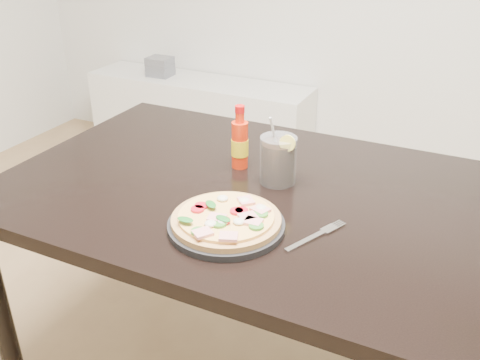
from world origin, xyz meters
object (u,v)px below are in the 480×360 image
at_px(dining_table, 259,215).
at_px(hot_sauce_bottle, 240,143).
at_px(pizza, 227,218).
at_px(media_console, 199,119).
at_px(plate, 226,225).
at_px(cola_cup, 278,161).
at_px(fork, 317,235).

distance_m(dining_table, hot_sauce_bottle, 0.21).
height_order(pizza, media_console, pizza).
relative_size(plate, media_console, 0.20).
bearing_deg(pizza, media_console, 122.21).
relative_size(pizza, cola_cup, 1.36).
xyz_separation_m(hot_sauce_bottle, fork, (0.32, -0.25, -0.07)).
xyz_separation_m(pizza, media_console, (-1.11, 1.76, -0.53)).
height_order(plate, cola_cup, cola_cup).
bearing_deg(media_console, dining_table, -54.61).
bearing_deg(media_console, fork, -52.33).
xyz_separation_m(dining_table, media_console, (-1.09, 1.54, -0.42)).
xyz_separation_m(fork, media_console, (-1.31, 1.70, -0.50)).
height_order(dining_table, plate, plate).
height_order(hot_sauce_bottle, fork, hot_sauce_bottle).
bearing_deg(media_console, pizza, -57.79).
xyz_separation_m(cola_cup, media_console, (-1.12, 1.48, -0.56)).
bearing_deg(hot_sauce_bottle, pizza, -69.12).
distance_m(pizza, cola_cup, 0.28).
relative_size(dining_table, plate, 5.08).
bearing_deg(fork, hot_sauce_bottle, 166.08).
height_order(fork, media_console, fork).
bearing_deg(plate, hot_sauce_bottle, 110.60).
relative_size(dining_table, fork, 7.85).
relative_size(hot_sauce_bottle, media_console, 0.13).
height_order(pizza, hot_sauce_bottle, hot_sauce_bottle).
bearing_deg(hot_sauce_bottle, dining_table, -42.56).
distance_m(hot_sauce_bottle, cola_cup, 0.14).
relative_size(plate, cola_cup, 1.45).
bearing_deg(dining_table, cola_cup, 65.29).
bearing_deg(hot_sauce_bottle, fork, -38.27).
height_order(dining_table, media_console, dining_table).
xyz_separation_m(cola_cup, fork, (0.19, -0.21, -0.06)).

